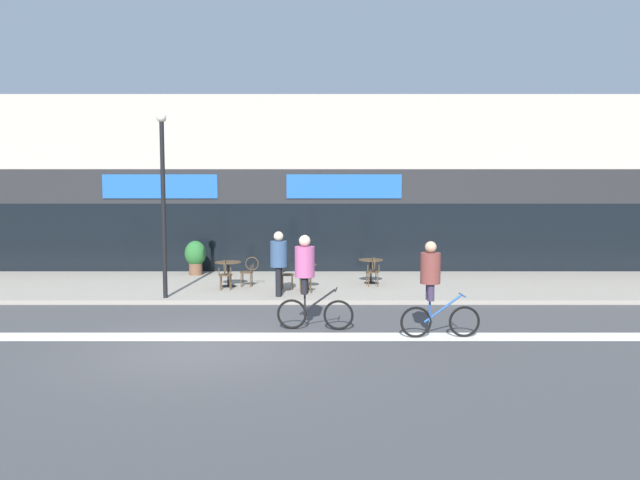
% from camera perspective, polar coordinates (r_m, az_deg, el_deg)
% --- Properties ---
extents(ground_plane, '(120.00, 120.00, 0.00)m').
position_cam_1_polar(ground_plane, '(12.54, -10.87, -9.82)').
color(ground_plane, '#424244').
extents(sidewalk_slab, '(40.00, 5.50, 0.12)m').
position_cam_1_polar(sidewalk_slab, '(19.54, -6.78, -4.17)').
color(sidewalk_slab, gray).
rests_on(sidewalk_slab, ground).
extents(storefront_facade, '(40.00, 4.06, 6.30)m').
position_cam_1_polar(storefront_facade, '(23.97, -5.48, 4.96)').
color(storefront_facade, '#B2A899').
rests_on(storefront_facade, ground).
extents(bike_lane_stripe, '(36.00, 0.70, 0.01)m').
position_cam_1_polar(bike_lane_stripe, '(13.52, -10.03, -8.68)').
color(bike_lane_stripe, silver).
rests_on(bike_lane_stripe, ground).
extents(bistro_table_0, '(0.79, 0.79, 0.75)m').
position_cam_1_polar(bistro_table_0, '(19.01, -8.16, -2.61)').
color(bistro_table_0, black).
rests_on(bistro_table_0, sidewalk_slab).
extents(bistro_table_1, '(0.63, 0.63, 0.74)m').
position_cam_1_polar(bistro_table_1, '(18.31, -1.06, -2.91)').
color(bistro_table_1, black).
rests_on(bistro_table_1, sidewalk_slab).
extents(bistro_table_2, '(0.76, 0.76, 0.75)m').
position_cam_1_polar(bistro_table_2, '(19.48, 4.90, -2.40)').
color(bistro_table_2, black).
rests_on(bistro_table_2, sidewalk_slab).
extents(cafe_chair_0_near, '(0.42, 0.58, 0.90)m').
position_cam_1_polar(cafe_chair_0_near, '(18.40, -8.43, -2.95)').
color(cafe_chair_0_near, '#4C3823').
rests_on(cafe_chair_0_near, sidewalk_slab).
extents(cafe_chair_0_side, '(0.59, 0.42, 0.90)m').
position_cam_1_polar(cafe_chair_0_side, '(18.93, -6.28, -2.70)').
color(cafe_chair_0_side, '#4C3823').
rests_on(cafe_chair_0_side, sidewalk_slab).
extents(cafe_chair_1_near, '(0.44, 0.59, 0.90)m').
position_cam_1_polar(cafe_chair_1_near, '(17.69, -1.08, -3.22)').
color(cafe_chair_1_near, '#4C3823').
rests_on(cafe_chair_1_near, sidewalk_slab).
extents(cafe_chair_1_side, '(0.58, 0.40, 0.90)m').
position_cam_1_polar(cafe_chair_1_side, '(18.34, -3.02, -2.93)').
color(cafe_chair_1_side, '#4C3823').
rests_on(cafe_chair_1_side, sidewalk_slab).
extents(cafe_chair_2_near, '(0.44, 0.59, 0.90)m').
position_cam_1_polar(cafe_chair_2_near, '(18.87, 5.08, -2.71)').
color(cafe_chair_2_near, '#4C3823').
rests_on(cafe_chair_2_near, sidewalk_slab).
extents(planter_pot, '(0.72, 0.72, 1.16)m').
position_cam_1_polar(planter_pot, '(21.61, -11.09, -1.43)').
color(planter_pot, brown).
rests_on(planter_pot, sidewalk_slab).
extents(lamp_post, '(0.26, 0.26, 4.98)m').
position_cam_1_polar(lamp_post, '(17.29, -13.92, 4.32)').
color(lamp_post, black).
rests_on(lamp_post, sidewalk_slab).
extents(cyclist_1, '(1.70, 0.54, 2.10)m').
position_cam_1_polar(cyclist_1, '(13.74, -0.95, -3.18)').
color(cyclist_1, black).
rests_on(cyclist_1, ground).
extents(cyclist_2, '(1.69, 0.49, 2.03)m').
position_cam_1_polar(cyclist_2, '(13.23, 10.52, -3.83)').
color(cyclist_2, black).
rests_on(cyclist_2, ground).
extents(pedestrian_near_end, '(0.49, 0.49, 1.79)m').
position_cam_1_polar(pedestrian_near_end, '(17.18, -3.57, -1.64)').
color(pedestrian_near_end, black).
rests_on(pedestrian_near_end, sidewalk_slab).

